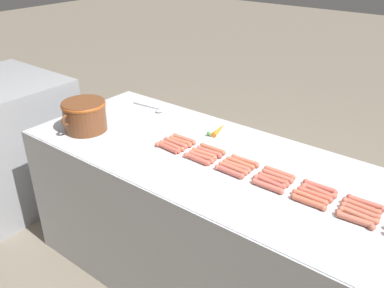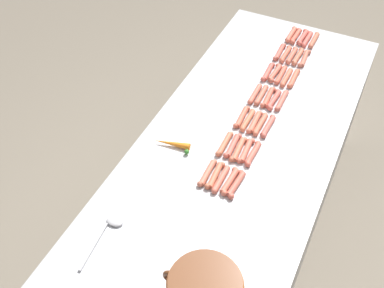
% 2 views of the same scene
% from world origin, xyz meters
% --- Properties ---
extents(ground_plane, '(20.00, 20.00, 0.00)m').
position_xyz_m(ground_plane, '(0.00, 0.00, 0.00)').
color(ground_plane, '#756B5B').
extents(griddle_counter, '(0.87, 2.18, 0.86)m').
position_xyz_m(griddle_counter, '(0.00, 0.00, 0.43)').
color(griddle_counter, '#ADAFB5').
rests_on(griddle_counter, ground_plane).
extents(hot_dog_0, '(0.03, 0.17, 0.03)m').
position_xyz_m(hot_dog_0, '(-0.09, -0.93, 0.87)').
color(hot_dog_0, '#C6664D').
rests_on(hot_dog_0, griddle_counter).
extents(hot_dog_1, '(0.04, 0.16, 0.03)m').
position_xyz_m(hot_dog_1, '(-0.09, -0.73, 0.87)').
color(hot_dog_1, '#BF6450').
rests_on(hot_dog_1, griddle_counter).
extents(hot_dog_2, '(0.03, 0.17, 0.03)m').
position_xyz_m(hot_dog_2, '(-0.09, -0.54, 0.87)').
color(hot_dog_2, '#C86147').
rests_on(hot_dog_2, griddle_counter).
extents(hot_dog_3, '(0.03, 0.17, 0.03)m').
position_xyz_m(hot_dog_3, '(-0.09, -0.34, 0.87)').
color(hot_dog_3, '#C56050').
rests_on(hot_dog_3, griddle_counter).
extents(hot_dog_4, '(0.03, 0.17, 0.03)m').
position_xyz_m(hot_dog_4, '(-0.09, -0.14, 0.87)').
color(hot_dog_4, '#C35C50').
rests_on(hot_dog_4, griddle_counter).
extents(hot_dog_5, '(0.03, 0.17, 0.03)m').
position_xyz_m(hot_dog_5, '(-0.09, 0.06, 0.87)').
color(hot_dog_5, '#CC5D4D').
rests_on(hot_dog_5, griddle_counter).
extents(hot_dog_6, '(0.04, 0.16, 0.03)m').
position_xyz_m(hot_dog_6, '(-0.09, 0.26, 0.87)').
color(hot_dog_6, '#C65B4A').
rests_on(hot_dog_6, griddle_counter).
extents(hot_dog_7, '(0.03, 0.17, 0.03)m').
position_xyz_m(hot_dog_7, '(-0.05, -0.92, 0.87)').
color(hot_dog_7, '#C65B4F').
rests_on(hot_dog_7, griddle_counter).
extents(hot_dog_8, '(0.03, 0.16, 0.03)m').
position_xyz_m(hot_dog_8, '(-0.05, -0.74, 0.87)').
color(hot_dog_8, '#C0674E').
rests_on(hot_dog_8, griddle_counter).
extents(hot_dog_9, '(0.03, 0.17, 0.03)m').
position_xyz_m(hot_dog_9, '(-0.05, -0.53, 0.87)').
color(hot_dog_9, '#CC644B').
rests_on(hot_dog_9, griddle_counter).
extents(hot_dog_10, '(0.04, 0.16, 0.03)m').
position_xyz_m(hot_dog_10, '(-0.05, -0.33, 0.87)').
color(hot_dog_10, '#C55B4E').
rests_on(hot_dog_10, griddle_counter).
extents(hot_dog_11, '(0.03, 0.17, 0.03)m').
position_xyz_m(hot_dog_11, '(-0.05, -0.13, 0.87)').
color(hot_dog_11, '#C5654C').
rests_on(hot_dog_11, griddle_counter).
extents(hot_dog_12, '(0.04, 0.16, 0.03)m').
position_xyz_m(hot_dog_12, '(-0.05, 0.06, 0.87)').
color(hot_dog_12, '#CE634F').
rests_on(hot_dog_12, griddle_counter).
extents(hot_dog_13, '(0.04, 0.16, 0.03)m').
position_xyz_m(hot_dog_13, '(-0.05, 0.25, 0.87)').
color(hot_dog_13, '#C8634E').
rests_on(hot_dog_13, griddle_counter).
extents(hot_dog_14, '(0.04, 0.16, 0.03)m').
position_xyz_m(hot_dog_14, '(-0.02, -0.93, 0.87)').
color(hot_dog_14, '#C75A4E').
rests_on(hot_dog_14, griddle_counter).
extents(hot_dog_15, '(0.03, 0.17, 0.03)m').
position_xyz_m(hot_dog_15, '(-0.02, -0.73, 0.87)').
color(hot_dog_15, '#C0604C').
rests_on(hot_dog_15, griddle_counter).
extents(hot_dog_16, '(0.03, 0.17, 0.03)m').
position_xyz_m(hot_dog_16, '(-0.02, -0.54, 0.87)').
color(hot_dog_16, '#C95C48').
rests_on(hot_dog_16, griddle_counter).
extents(hot_dog_17, '(0.03, 0.16, 0.03)m').
position_xyz_m(hot_dog_17, '(-0.02, -0.34, 0.87)').
color(hot_dog_17, '#C35C47').
rests_on(hot_dog_17, griddle_counter).
extents(hot_dog_18, '(0.03, 0.17, 0.03)m').
position_xyz_m(hot_dog_18, '(-0.02, -0.14, 0.87)').
color(hot_dog_18, '#CC654E').
rests_on(hot_dog_18, griddle_counter).
extents(hot_dog_19, '(0.04, 0.16, 0.03)m').
position_xyz_m(hot_dog_19, '(-0.02, 0.06, 0.87)').
color(hot_dog_19, '#C8674D').
rests_on(hot_dog_19, griddle_counter).
extents(hot_dog_20, '(0.03, 0.17, 0.03)m').
position_xyz_m(hot_dog_20, '(-0.02, 0.26, 0.87)').
color(hot_dog_20, '#CC624F').
rests_on(hot_dog_20, griddle_counter).
extents(hot_dog_21, '(0.03, 0.16, 0.03)m').
position_xyz_m(hot_dog_21, '(0.02, -0.93, 0.87)').
color(hot_dog_21, '#CA5B48').
rests_on(hot_dog_21, griddle_counter).
extents(hot_dog_22, '(0.03, 0.17, 0.03)m').
position_xyz_m(hot_dog_22, '(0.01, -0.73, 0.87)').
color(hot_dog_22, '#C36049').
rests_on(hot_dog_22, griddle_counter).
extents(hot_dog_23, '(0.04, 0.16, 0.03)m').
position_xyz_m(hot_dog_23, '(0.01, -0.54, 0.87)').
color(hot_dog_23, '#C5614E').
rests_on(hot_dog_23, griddle_counter).
extents(hot_dog_24, '(0.03, 0.17, 0.03)m').
position_xyz_m(hot_dog_24, '(0.02, -0.34, 0.87)').
color(hot_dog_24, '#C0644F').
rests_on(hot_dog_24, griddle_counter).
extents(hot_dog_25, '(0.03, 0.17, 0.03)m').
position_xyz_m(hot_dog_25, '(0.01, -0.13, 0.87)').
color(hot_dog_25, '#CB6749').
rests_on(hot_dog_25, griddle_counter).
extents(hot_dog_26, '(0.03, 0.16, 0.03)m').
position_xyz_m(hot_dog_26, '(0.01, 0.05, 0.87)').
color(hot_dog_26, '#C75D4E').
rests_on(hot_dog_26, griddle_counter).
extents(hot_dog_27, '(0.04, 0.16, 0.03)m').
position_xyz_m(hot_dog_27, '(0.01, 0.25, 0.87)').
color(hot_dog_27, '#C76549').
rests_on(hot_dog_27, griddle_counter).
extents(hot_dog_28, '(0.03, 0.17, 0.03)m').
position_xyz_m(hot_dog_28, '(0.05, -0.93, 0.87)').
color(hot_dog_28, '#CD6650').
rests_on(hot_dog_28, griddle_counter).
extents(hot_dog_29, '(0.03, 0.16, 0.03)m').
position_xyz_m(hot_dog_29, '(0.05, -0.73, 0.87)').
color(hot_dog_29, '#BF5B4D').
rests_on(hot_dog_29, griddle_counter).
extents(hot_dog_30, '(0.03, 0.16, 0.03)m').
position_xyz_m(hot_dog_30, '(0.05, -0.53, 0.87)').
color(hot_dog_30, '#CE594D').
rests_on(hot_dog_30, griddle_counter).
extents(hot_dog_31, '(0.03, 0.17, 0.03)m').
position_xyz_m(hot_dog_31, '(0.05, -0.33, 0.87)').
color(hot_dog_31, '#C7624F').
rests_on(hot_dog_31, griddle_counter).
extents(hot_dog_32, '(0.03, 0.16, 0.03)m').
position_xyz_m(hot_dog_32, '(0.05, -0.14, 0.87)').
color(hot_dog_32, '#CC624A').
rests_on(hot_dog_32, griddle_counter).
extents(hot_dog_33, '(0.03, 0.17, 0.03)m').
position_xyz_m(hot_dog_33, '(0.05, 0.06, 0.87)').
color(hot_dog_33, '#BF6749').
rests_on(hot_dog_33, griddle_counter).
extents(hot_dog_34, '(0.03, 0.17, 0.03)m').
position_xyz_m(hot_dog_34, '(0.05, 0.25, 0.87)').
color(hot_dog_34, '#C26750').
rests_on(hot_dog_34, griddle_counter).
extents(serving_spoon, '(0.07, 0.27, 0.02)m').
position_xyz_m(serving_spoon, '(0.28, 0.68, 0.86)').
color(serving_spoon, '#B7B7BC').
rests_on(serving_spoon, griddle_counter).
extents(carrot, '(0.18, 0.06, 0.03)m').
position_xyz_m(carrot, '(0.26, 0.17, 0.87)').
color(carrot, orange).
rests_on(carrot, griddle_counter).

